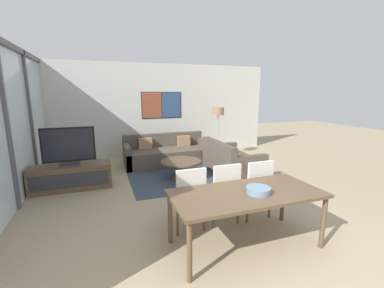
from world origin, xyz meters
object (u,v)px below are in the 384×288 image
sofa_side (230,162)px  coffee_table (181,165)px  dining_table (246,197)px  fruit_bowl (258,190)px  television (69,147)px  dining_chair_left (188,195)px  dining_chair_centre (223,190)px  tv_console (72,177)px  sofa_main (166,154)px  dining_chair_right (255,185)px  floor_lamp (218,115)px

sofa_side → coffee_table: sofa_side is taller
dining_table → fruit_bowl: bearing=-36.0°
television → dining_chair_left: bearing=-52.8°
dining_chair_centre → dining_chair_left: bearing=-178.4°
fruit_bowl → television: bearing=128.7°
coffee_table → dining_table: 2.82m
tv_console → sofa_main: sofa_main is taller
dining_chair_centre → dining_chair_right: size_ratio=1.00×
television → dining_chair_left: television is taller
sofa_side → fruit_bowl: size_ratio=5.13×
dining_chair_right → fruit_bowl: size_ratio=3.11×
dining_table → fruit_bowl: 0.18m
dining_table → floor_lamp: size_ratio=1.25×
sofa_main → fruit_bowl: bearing=-88.7°
coffee_table → dining_chair_centre: bearing=-90.4°
coffee_table → dining_chair_right: size_ratio=0.99×
dining_chair_centre → floor_lamp: 3.88m
sofa_main → dining_chair_right: (0.54, -3.53, 0.25)m
fruit_bowl → dining_chair_right: bearing=58.2°
dining_table → fruit_bowl: size_ratio=6.31×
dining_chair_left → fruit_bowl: bearing=-46.8°
dining_chair_left → fruit_bowl: dining_chair_left is taller
tv_console → dining_chair_centre: bearing=-44.8°
coffee_table → floor_lamp: (1.54, 1.32, 0.97)m
coffee_table → dining_chair_right: bearing=-76.0°
sofa_main → fruit_bowl: size_ratio=7.59×
dining_chair_right → television: bearing=141.2°
dining_chair_centre → dining_chair_right: same height
tv_console → dining_chair_right: size_ratio=1.65×
dining_table → fruit_bowl: fruit_bowl is taller
tv_console → dining_table: bearing=-51.8°
sofa_main → coffee_table: bearing=-90.0°
television → tv_console: bearing=-90.0°
dining_table → dining_chair_right: 0.85m
sofa_main → fruit_bowl: fruit_bowl is taller
television → dining_chair_centre: size_ratio=1.06×
television → dining_chair_right: size_ratio=1.06×
sofa_side → dining_chair_left: size_ratio=1.65×
dining_chair_left → sofa_side: bearing=49.8°
sofa_side → dining_chair_right: size_ratio=1.65×
sofa_side → coffee_table: bearing=87.7°
sofa_side → dining_table: size_ratio=0.81×
coffee_table → dining_table: dining_table is taller
sofa_side → dining_chair_centre: (-1.24, -2.11, 0.25)m
sofa_main → tv_console: bearing=-151.5°
coffee_table → dining_chair_right: dining_chair_right is taller
sofa_side → fruit_bowl: fruit_bowl is taller
coffee_table → floor_lamp: bearing=40.5°
tv_console → dining_table: size_ratio=0.81×
dining_chair_left → dining_table: bearing=-48.6°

